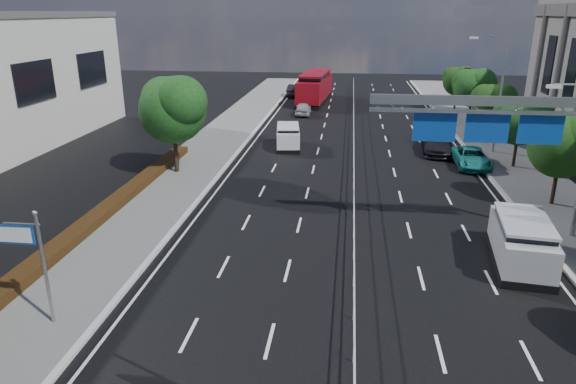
{
  "coord_description": "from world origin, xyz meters",
  "views": [
    {
      "loc": [
        -0.44,
        -14.43,
        10.47
      ],
      "look_at": [
        -3.18,
        8.28,
        2.4
      ],
      "focal_mm": 32.0,
      "sensor_mm": 36.0,
      "label": 1
    }
  ],
  "objects_px": {
    "near_car_silver": "(303,109)",
    "silver_minivan": "(521,242)",
    "red_bus": "(315,87)",
    "near_car_dark": "(295,90)",
    "white_minivan": "(288,137)",
    "toilet_sign": "(29,249)",
    "overhead_gantry": "(505,123)",
    "parked_car_dark": "(437,142)",
    "parked_car_teal": "(471,158)"
  },
  "relations": [
    {
      "from": "near_car_silver",
      "to": "silver_minivan",
      "type": "xyz_separation_m",
      "value": [
        12.57,
        -33.03,
        0.38
      ]
    },
    {
      "from": "red_bus",
      "to": "near_car_dark",
      "type": "bearing_deg",
      "value": 129.67
    },
    {
      "from": "overhead_gantry",
      "to": "silver_minivan",
      "type": "height_order",
      "value": "overhead_gantry"
    },
    {
      "from": "near_car_silver",
      "to": "overhead_gantry",
      "type": "bearing_deg",
      "value": 111.14
    },
    {
      "from": "toilet_sign",
      "to": "near_car_silver",
      "type": "height_order",
      "value": "toilet_sign"
    },
    {
      "from": "parked_car_dark",
      "to": "white_minivan",
      "type": "bearing_deg",
      "value": -176.09
    },
    {
      "from": "near_car_dark",
      "to": "toilet_sign",
      "type": "bearing_deg",
      "value": 88.88
    },
    {
      "from": "toilet_sign",
      "to": "parked_car_teal",
      "type": "distance_m",
      "value": 29.32
    },
    {
      "from": "silver_minivan",
      "to": "parked_car_teal",
      "type": "relative_size",
      "value": 1.1
    },
    {
      "from": "near_car_dark",
      "to": "white_minivan",
      "type": "bearing_deg",
      "value": 97.41
    },
    {
      "from": "overhead_gantry",
      "to": "white_minivan",
      "type": "height_order",
      "value": "overhead_gantry"
    },
    {
      "from": "overhead_gantry",
      "to": "white_minivan",
      "type": "relative_size",
      "value": 2.31
    },
    {
      "from": "near_car_silver",
      "to": "parked_car_teal",
      "type": "distance_m",
      "value": 22.53
    },
    {
      "from": "silver_minivan",
      "to": "near_car_dark",
      "type": "bearing_deg",
      "value": 114.97
    },
    {
      "from": "toilet_sign",
      "to": "parked_car_teal",
      "type": "height_order",
      "value": "toilet_sign"
    },
    {
      "from": "near_car_dark",
      "to": "silver_minivan",
      "type": "bearing_deg",
      "value": 110.44
    },
    {
      "from": "silver_minivan",
      "to": "near_car_silver",
      "type": "bearing_deg",
      "value": 117.9
    },
    {
      "from": "overhead_gantry",
      "to": "near_car_silver",
      "type": "bearing_deg",
      "value": 112.06
    },
    {
      "from": "red_bus",
      "to": "parked_car_teal",
      "type": "bearing_deg",
      "value": -59.14
    },
    {
      "from": "near_car_silver",
      "to": "parked_car_teal",
      "type": "height_order",
      "value": "parked_car_teal"
    },
    {
      "from": "near_car_dark",
      "to": "red_bus",
      "type": "bearing_deg",
      "value": 127.47
    },
    {
      "from": "red_bus",
      "to": "near_car_dark",
      "type": "relative_size",
      "value": 2.55
    },
    {
      "from": "white_minivan",
      "to": "overhead_gantry",
      "type": "bearing_deg",
      "value": -60.37
    },
    {
      "from": "toilet_sign",
      "to": "overhead_gantry",
      "type": "relative_size",
      "value": 0.42
    },
    {
      "from": "toilet_sign",
      "to": "white_minivan",
      "type": "height_order",
      "value": "toilet_sign"
    },
    {
      "from": "parked_car_teal",
      "to": "parked_car_dark",
      "type": "xyz_separation_m",
      "value": [
        -1.8,
        3.78,
        0.12
      ]
    },
    {
      "from": "overhead_gantry",
      "to": "silver_minivan",
      "type": "relative_size",
      "value": 1.93
    },
    {
      "from": "parked_car_dark",
      "to": "silver_minivan",
      "type": "bearing_deg",
      "value": -83.25
    },
    {
      "from": "overhead_gantry",
      "to": "silver_minivan",
      "type": "xyz_separation_m",
      "value": [
        0.47,
        -3.17,
        -4.57
      ]
    },
    {
      "from": "white_minivan",
      "to": "parked_car_dark",
      "type": "bearing_deg",
      "value": -8.26
    },
    {
      "from": "overhead_gantry",
      "to": "white_minivan",
      "type": "distance_m",
      "value": 20.47
    },
    {
      "from": "toilet_sign",
      "to": "overhead_gantry",
      "type": "bearing_deg",
      "value": 29.6
    },
    {
      "from": "white_minivan",
      "to": "silver_minivan",
      "type": "height_order",
      "value": "silver_minivan"
    },
    {
      "from": "white_minivan",
      "to": "silver_minivan",
      "type": "relative_size",
      "value": 0.84
    },
    {
      "from": "near_car_silver",
      "to": "parked_car_dark",
      "type": "xyz_separation_m",
      "value": [
        11.86,
        -14.14,
        0.13
      ]
    },
    {
      "from": "toilet_sign",
      "to": "red_bus",
      "type": "xyz_separation_m",
      "value": [
        6.22,
        48.61,
        -1.1
      ]
    },
    {
      "from": "red_bus",
      "to": "near_car_dark",
      "type": "height_order",
      "value": "red_bus"
    },
    {
      "from": "red_bus",
      "to": "parked_car_teal",
      "type": "height_order",
      "value": "red_bus"
    },
    {
      "from": "near_car_dark",
      "to": "parked_car_dark",
      "type": "relative_size",
      "value": 0.86
    },
    {
      "from": "parked_car_dark",
      "to": "toilet_sign",
      "type": "bearing_deg",
      "value": -119.49
    },
    {
      "from": "toilet_sign",
      "to": "white_minivan",
      "type": "relative_size",
      "value": 0.98
    },
    {
      "from": "toilet_sign",
      "to": "red_bus",
      "type": "distance_m",
      "value": 49.02
    },
    {
      "from": "near_car_dark",
      "to": "overhead_gantry",
      "type": "bearing_deg",
      "value": 111.12
    },
    {
      "from": "white_minivan",
      "to": "near_car_silver",
      "type": "height_order",
      "value": "white_minivan"
    },
    {
      "from": "overhead_gantry",
      "to": "parked_car_dark",
      "type": "xyz_separation_m",
      "value": [
        -0.24,
        15.73,
        -4.81
      ]
    },
    {
      "from": "red_bus",
      "to": "silver_minivan",
      "type": "xyz_separation_m",
      "value": [
        11.94,
        -41.72,
        -0.81
      ]
    },
    {
      "from": "white_minivan",
      "to": "red_bus",
      "type": "distance_m",
      "value": 22.71
    },
    {
      "from": "white_minivan",
      "to": "near_car_silver",
      "type": "xyz_separation_m",
      "value": [
        -0.06,
        13.99,
        -0.24
      ]
    },
    {
      "from": "red_bus",
      "to": "near_car_dark",
      "type": "xyz_separation_m",
      "value": [
        -2.84,
        4.07,
        -1.07
      ]
    },
    {
      "from": "toilet_sign",
      "to": "parked_car_dark",
      "type": "height_order",
      "value": "toilet_sign"
    }
  ]
}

